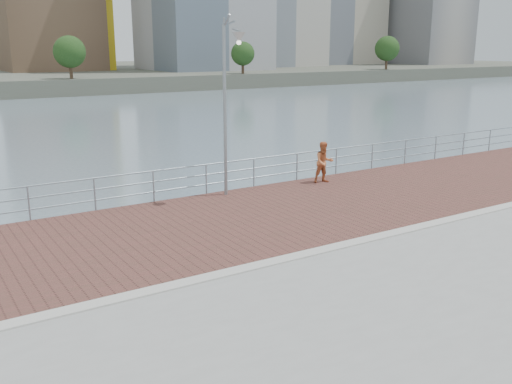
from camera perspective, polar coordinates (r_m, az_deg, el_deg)
water at (r=15.61m, az=4.06°, el=-13.39°), size 400.00×400.00×0.00m
brick_lane at (r=17.63m, az=-2.80°, el=-2.97°), size 40.00×6.80×0.02m
curb at (r=14.77m, az=4.20°, el=-6.41°), size 40.00×0.40×0.06m
guardrail at (r=20.38m, az=-7.57°, el=1.29°), size 39.06×0.06×1.13m
street_lamp at (r=19.77m, az=-2.54°, el=11.49°), size 0.44×1.27×6.01m
bystander at (r=22.59m, az=6.81°, el=2.97°), size 0.91×0.78×1.63m
shoreline_trees at (r=90.83m, az=-18.77°, el=13.02°), size 144.64×5.09×6.79m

